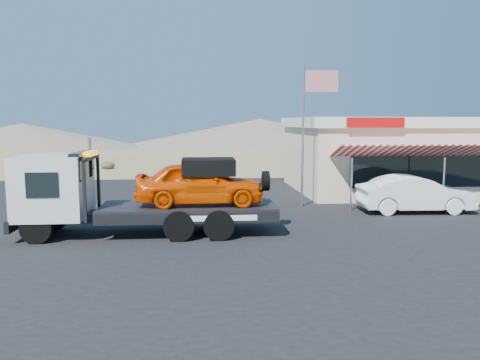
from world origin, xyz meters
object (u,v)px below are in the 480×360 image
(flagpole, at_px, (308,120))
(white_sedan, at_px, (415,194))
(tow_truck, at_px, (142,190))
(jerky_store, at_px, (390,154))

(flagpole, bearing_deg, white_sedan, -23.35)
(tow_truck, bearing_deg, flagpole, 34.56)
(white_sedan, bearing_deg, jerky_store, -11.29)
(white_sedan, bearing_deg, tow_truck, 106.98)
(tow_truck, relative_size, flagpole, 1.37)
(white_sedan, distance_m, flagpole, 5.34)
(tow_truck, relative_size, white_sedan, 1.79)
(white_sedan, distance_m, jerky_store, 6.52)
(tow_truck, bearing_deg, white_sedan, 14.69)
(jerky_store, relative_size, flagpole, 1.73)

